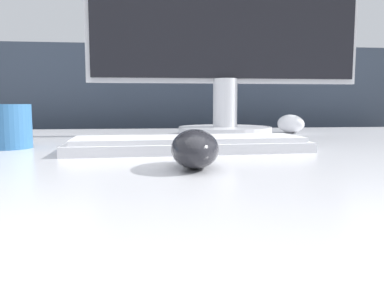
{
  "coord_description": "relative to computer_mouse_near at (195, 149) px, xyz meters",
  "views": [
    {
      "loc": [
        -0.05,
        -0.66,
        0.83
      ],
      "look_at": [
        0.01,
        -0.17,
        0.78
      ],
      "focal_mm": 35.0,
      "sensor_mm": 36.0,
      "label": 1
    }
  ],
  "objects": [
    {
      "name": "keyboard",
      "position": [
        0.01,
        0.17,
        -0.01
      ],
      "size": [
        0.4,
        0.14,
        0.02
      ],
      "rotation": [
        0.0,
        0.0,
        0.05
      ],
      "color": "silver",
      "rests_on": "desk"
    },
    {
      "name": "computer_mouse_far",
      "position": [
        0.32,
        0.53,
        0.0
      ],
      "size": [
        0.07,
        0.11,
        0.05
      ],
      "rotation": [
        0.0,
        0.0,
        0.22
      ],
      "color": "white",
      "rests_on": "desk"
    },
    {
      "name": "monitor",
      "position": [
        0.14,
        0.5,
        0.25
      ],
      "size": [
        0.69,
        0.24,
        0.5
      ],
      "color": "silver",
      "rests_on": "desk"
    },
    {
      "name": "computer_mouse_near",
      "position": [
        0.0,
        0.0,
        0.0
      ],
      "size": [
        0.07,
        0.11,
        0.05
      ],
      "rotation": [
        0.0,
        0.0,
        -0.1
      ],
      "color": "#232328",
      "rests_on": "desk"
    },
    {
      "name": "mug",
      "position": [
        -0.3,
        0.24,
        0.02
      ],
      "size": [
        0.08,
        0.08,
        0.08
      ],
      "color": "teal",
      "rests_on": "desk"
    },
    {
      "name": "partition_panel",
      "position": [
        -0.01,
        0.88,
        -0.26
      ],
      "size": [
        5.0,
        0.03,
        1.04
      ],
      "color": "#333D4C",
      "rests_on": "ground_plane"
    }
  ]
}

